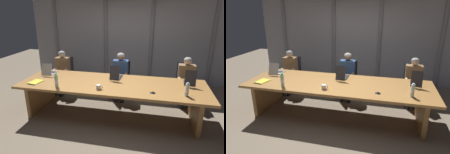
% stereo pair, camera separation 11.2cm
% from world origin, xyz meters
% --- Properties ---
extents(ground_plane, '(12.56, 12.56, 0.00)m').
position_xyz_m(ground_plane, '(0.00, 0.00, 0.00)').
color(ground_plane, '#7F705B').
extents(conference_table, '(3.92, 1.26, 0.76)m').
position_xyz_m(conference_table, '(0.00, 0.00, 0.61)').
color(conference_table, '#B77F42').
rests_on(conference_table, ground_plane).
extents(curtain_backdrop, '(6.28, 0.17, 2.78)m').
position_xyz_m(curtain_backdrop, '(0.00, 2.34, 1.39)').
color(curtain_backdrop, '#9999A0').
rests_on(curtain_backdrop, ground_plane).
extents(laptop_left_end, '(0.27, 0.43, 0.29)m').
position_xyz_m(laptop_left_end, '(-1.61, 0.29, 0.81)').
color(laptop_left_end, '#BCBCC1').
rests_on(laptop_left_end, conference_table).
extents(laptop_left_mid, '(0.23, 0.43, 0.33)m').
position_xyz_m(laptop_left_mid, '(0.03, 0.31, 0.82)').
color(laptop_left_mid, '#2D2D33').
rests_on(laptop_left_mid, conference_table).
extents(laptop_center, '(0.25, 0.44, 0.34)m').
position_xyz_m(laptop_center, '(1.59, 0.30, 0.82)').
color(laptop_center, '#2D2D33').
rests_on(laptop_center, conference_table).
extents(office_chair_left_end, '(0.60, 0.61, 0.94)m').
position_xyz_m(office_chair_left_end, '(-1.63, 1.12, 0.36)').
color(office_chair_left_end, '#2D2D38').
rests_on(office_chair_left_end, ground_plane).
extents(office_chair_left_mid, '(0.60, 0.60, 0.92)m').
position_xyz_m(office_chair_left_mid, '(-0.01, 1.12, 0.35)').
color(office_chair_left_mid, black).
rests_on(office_chair_left_mid, ground_plane).
extents(office_chair_center, '(0.60, 0.60, 0.95)m').
position_xyz_m(office_chair_center, '(1.62, 1.12, 0.36)').
color(office_chair_center, navy).
rests_on(office_chair_center, ground_plane).
extents(person_left_end, '(0.39, 0.56, 1.16)m').
position_xyz_m(person_left_end, '(-1.64, 0.96, 0.66)').
color(person_left_end, olive).
rests_on(person_left_end, ground_plane).
extents(person_left_mid, '(0.40, 0.55, 1.19)m').
position_xyz_m(person_left_mid, '(-0.00, 0.97, 0.68)').
color(person_left_mid, '#335184').
rests_on(person_left_mid, ground_plane).
extents(person_center, '(0.40, 0.55, 1.16)m').
position_xyz_m(person_center, '(1.62, 0.96, 0.66)').
color(person_center, olive).
rests_on(person_center, ground_plane).
extents(water_bottle_primary, '(0.07, 0.07, 0.28)m').
position_xyz_m(water_bottle_primary, '(-1.04, -0.45, 0.89)').
color(water_bottle_primary, '#ADD1B2').
rests_on(water_bottle_primary, conference_table).
extents(water_bottle_secondary, '(0.07, 0.07, 0.26)m').
position_xyz_m(water_bottle_secondary, '(1.46, -0.34, 0.88)').
color(water_bottle_secondary, silver).
rests_on(water_bottle_secondary, conference_table).
extents(coffee_mug_near, '(0.14, 0.09, 0.09)m').
position_xyz_m(coffee_mug_near, '(-0.19, -0.38, 0.80)').
color(coffee_mug_near, white).
rests_on(coffee_mug_near, conference_table).
extents(conference_mic_left_side, '(0.11, 0.11, 0.03)m').
position_xyz_m(conference_mic_left_side, '(0.86, -0.34, 0.77)').
color(conference_mic_left_side, black).
rests_on(conference_mic_left_side, conference_table).
extents(spiral_notepad, '(0.27, 0.34, 0.03)m').
position_xyz_m(spiral_notepad, '(-1.61, -0.31, 0.77)').
color(spiral_notepad, yellow).
rests_on(spiral_notepad, conference_table).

